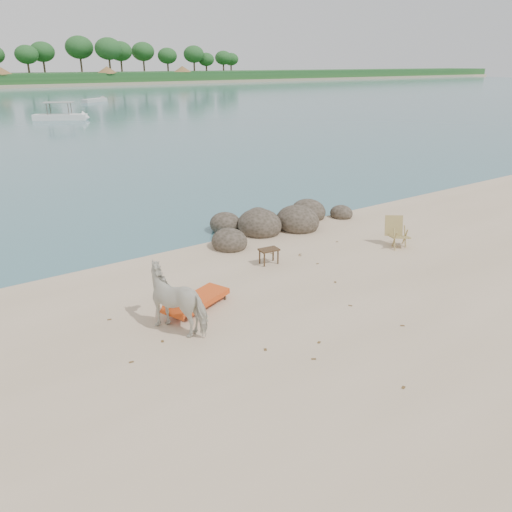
% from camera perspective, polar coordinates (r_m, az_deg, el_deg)
% --- Properties ---
extents(boulders, '(6.39, 3.02, 1.14)m').
position_cam_1_polar(boulders, '(18.11, 2.23, 3.80)').
color(boulders, '#312B21').
rests_on(boulders, ground).
extents(cow, '(1.48, 1.89, 1.45)m').
position_cam_1_polar(cow, '(11.29, -8.75, -4.93)').
color(cow, silver).
rests_on(cow, ground).
extents(side_table, '(0.62, 0.43, 0.47)m').
position_cam_1_polar(side_table, '(14.88, 1.48, -0.15)').
color(side_table, '#382016').
rests_on(side_table, ground).
extents(lounge_chair, '(2.14, 1.40, 0.61)m').
position_cam_1_polar(lounge_chair, '(12.33, -6.48, -4.64)').
color(lounge_chair, '#CD4218').
rests_on(lounge_chair, ground).
extents(deck_chair, '(0.92, 0.93, 0.98)m').
position_cam_1_polar(deck_chair, '(16.83, 16.17, 2.50)').
color(deck_chair, tan).
rests_on(deck_chair, ground).
extents(boat_mid, '(5.95, 4.16, 2.95)m').
position_cam_1_polar(boat_mid, '(58.38, -21.63, 15.74)').
color(boat_mid, silver).
rests_on(boat_mid, water).
extents(boat_far, '(5.12, 4.01, 0.62)m').
position_cam_1_polar(boat_far, '(83.86, -17.99, 16.63)').
color(boat_far, beige).
rests_on(boat_far, water).
extents(dead_leaves, '(8.55, 7.12, 0.00)m').
position_cam_1_polar(dead_leaves, '(12.66, 4.77, -5.36)').
color(dead_leaves, brown).
rests_on(dead_leaves, ground).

